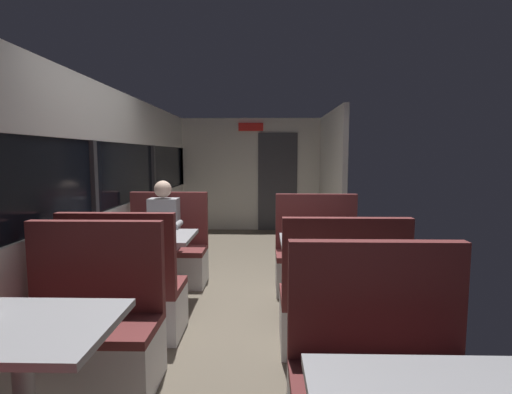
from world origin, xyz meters
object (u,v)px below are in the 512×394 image
Objects in this scene: dining_table_near_window at (21,344)px; bench_rear_aisle_facing_end at (340,310)px; bench_mid_window_facing_end at (126,299)px; bench_near_window_facing_entry at (88,338)px; bench_mid_window_facing_entry at (167,257)px; dining_table_rear_aisle at (327,250)px; seated_passenger at (165,241)px; bench_rear_aisle_facing_entry at (317,262)px; dining_table_mid_window at (149,245)px.

bench_rear_aisle_facing_end reaches higher than dining_table_near_window.
bench_mid_window_facing_end is 1.00× the size of bench_rear_aisle_facing_end.
bench_near_window_facing_entry is at bearing 90.00° from dining_table_near_window.
bench_mid_window_facing_entry is 1.22× the size of dining_table_rear_aisle.
bench_mid_window_facing_entry is 0.22m from seated_passenger.
bench_near_window_facing_entry is 1.00× the size of bench_mid_window_facing_end.
dining_table_near_window is 1.45m from bench_mid_window_facing_end.
bench_rear_aisle_facing_end and bench_rear_aisle_facing_entry have the same top height.
bench_rear_aisle_facing_entry is (0.00, 0.70, -0.31)m from dining_table_rear_aisle.
seated_passenger reaches higher than bench_mid_window_facing_end.
dining_table_mid_window is 0.82× the size of bench_rear_aisle_facing_entry.
bench_rear_aisle_facing_entry is at bearing 46.91° from bench_near_window_facing_entry.
dining_table_rear_aisle is (1.79, 1.91, 0.00)m from dining_table_near_window.
dining_table_rear_aisle is at bearing -26.68° from bench_mid_window_facing_entry.
dining_table_rear_aisle is at bearing 90.00° from bench_rear_aisle_facing_end.
bench_mid_window_facing_end reaches higher than dining_table_rear_aisle.
bench_mid_window_facing_entry is at bearing 90.00° from bench_mid_window_facing_end.
bench_mid_window_facing_end is at bearing -90.00° from dining_table_mid_window.
bench_near_window_facing_entry is 1.00× the size of bench_rear_aisle_facing_entry.
dining_table_near_window is at bearing -90.00° from bench_near_window_facing_entry.
dining_table_mid_window is 1.80m from dining_table_rear_aisle.
dining_table_rear_aisle is at bearing 46.91° from dining_table_near_window.
bench_near_window_facing_entry is (0.00, 0.70, -0.31)m from dining_table_near_window.
seated_passenger is (0.00, 1.33, 0.21)m from bench_mid_window_facing_end.
seated_passenger is at bearing 139.54° from bench_rear_aisle_facing_end.
seated_passenger is (-1.79, 0.83, -0.10)m from dining_table_rear_aisle.
bench_mid_window_facing_end is 1.22× the size of dining_table_rear_aisle.
bench_near_window_facing_entry and bench_mid_window_facing_entry have the same top height.
bench_mid_window_facing_entry is (0.00, 1.40, 0.00)m from bench_mid_window_facing_end.
bench_rear_aisle_facing_end is at bearing 16.04° from bench_near_window_facing_entry.
seated_passenger is at bearing -90.00° from bench_mid_window_facing_entry.
dining_table_mid_window is 0.64m from seated_passenger.
dining_table_rear_aisle is 0.82× the size of bench_rear_aisle_facing_entry.
dining_table_mid_window is 2.03m from bench_rear_aisle_facing_end.
dining_table_mid_window is at bearing 153.32° from bench_rear_aisle_facing_end.
bench_rear_aisle_facing_entry reaches higher than dining_table_near_window.
bench_near_window_facing_entry reaches higher than dining_table_near_window.
bench_mid_window_facing_end and bench_rear_aisle_facing_entry have the same top height.
dining_table_rear_aisle is 0.82× the size of bench_rear_aisle_facing_end.
dining_table_mid_window is 0.71× the size of seated_passenger.
bench_rear_aisle_facing_end is (1.79, -1.60, 0.00)m from bench_mid_window_facing_entry.
bench_near_window_facing_entry is 2.62m from bench_rear_aisle_facing_entry.
bench_near_window_facing_entry is 1.22× the size of dining_table_mid_window.
bench_near_window_facing_entry is at bearing -133.09° from bench_rear_aisle_facing_entry.
bench_near_window_facing_entry is at bearing -90.00° from seated_passenger.
dining_table_mid_window and dining_table_rear_aisle have the same top height.
bench_rear_aisle_facing_entry is at bearing 55.59° from dining_table_near_window.
bench_rear_aisle_facing_end is at bearing -41.77° from bench_mid_window_facing_entry.
dining_table_mid_window is at bearing 90.00° from bench_mid_window_facing_end.
bench_near_window_facing_entry is 1.00× the size of bench_mid_window_facing_entry.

